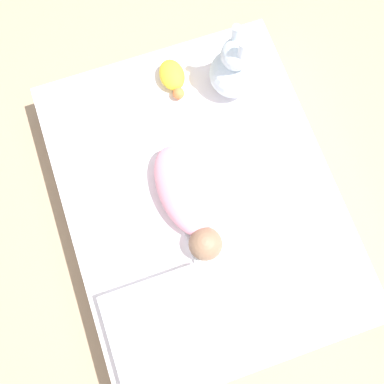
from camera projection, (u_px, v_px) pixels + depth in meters
The scene contains 7 objects.
ground_plane at pixel (200, 209), 2.06m from camera, with size 12.00×12.00×0.00m, color #9E8466.
bed_mattress at pixel (200, 203), 1.95m from camera, with size 1.40×1.09×0.24m.
burp_cloth at pixel (210, 247), 1.77m from camera, with size 0.24×0.15×0.02m.
swaddled_baby at pixel (187, 200), 1.76m from camera, with size 0.50×0.22×0.13m.
pillow at pixel (162, 327), 1.66m from camera, with size 0.35×0.39×0.07m.
bunny_plush at pixel (234, 69), 1.84m from camera, with size 0.20×0.20×0.37m.
turtle_plush at pixel (173, 77), 1.93m from camera, with size 0.19×0.11×0.08m.
Camera 1 is at (0.43, -0.18, 2.01)m, focal length 42.00 mm.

